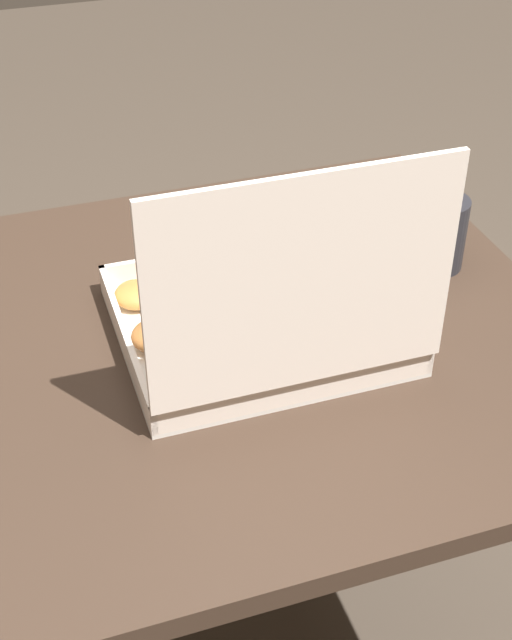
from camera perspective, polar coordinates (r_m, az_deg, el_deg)
name	(u,v)px	position (r m, az deg, el deg)	size (l,w,h in m)	color
dining_table	(223,401)	(1.26, -2.11, -5.20)	(0.92, 0.82, 0.75)	#38281E
donut_box	(265,316)	(1.12, 0.57, 0.28)	(0.36, 0.32, 0.31)	silver
coffee_mug	(439,232)	(1.32, 11.63, 5.54)	(0.08, 0.08, 0.11)	#232328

